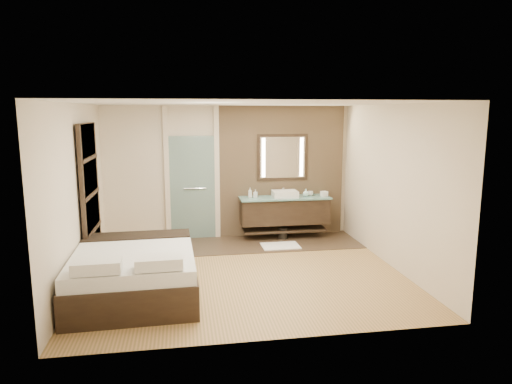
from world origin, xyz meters
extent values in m
plane|color=olive|center=(0.00, 0.00, 0.00)|extent=(5.00, 5.00, 0.00)
cube|color=#3D3021|center=(0.60, 1.60, 0.01)|extent=(3.80, 1.30, 0.01)
cube|color=#9E7D5A|center=(1.10, 2.21, 1.35)|extent=(2.60, 0.08, 2.70)
cube|color=black|center=(1.10, 1.92, 0.57)|extent=(1.80, 0.50, 0.50)
cube|color=black|center=(1.10, 1.92, 0.18)|extent=(1.71, 0.45, 0.04)
cube|color=#82C7BF|center=(1.10, 1.90, 0.85)|extent=(1.85, 0.55, 0.03)
cube|color=white|center=(1.10, 1.90, 0.93)|extent=(0.50, 0.38, 0.13)
cylinder|color=silver|center=(1.10, 2.09, 0.95)|extent=(0.03, 0.03, 0.18)
cylinder|color=silver|center=(1.10, 2.05, 1.03)|extent=(0.02, 0.10, 0.02)
cube|color=black|center=(1.10, 2.16, 1.65)|extent=(1.06, 0.03, 0.96)
cube|color=white|center=(1.10, 2.15, 1.65)|extent=(0.94, 0.01, 0.84)
cube|color=#FFE5BF|center=(0.70, 2.14, 1.65)|extent=(0.07, 0.01, 0.80)
cube|color=#FFE5BF|center=(1.50, 2.14, 1.65)|extent=(0.07, 0.01, 0.80)
cube|color=#A0CBC4|center=(-0.75, 2.20, 1.05)|extent=(0.90, 0.05, 2.10)
cylinder|color=silver|center=(-0.70, 2.15, 1.05)|extent=(0.45, 0.03, 0.03)
cube|color=beige|center=(-1.25, 2.21, 1.35)|extent=(0.10, 0.08, 2.70)
cube|color=beige|center=(-0.25, 2.21, 1.35)|extent=(0.10, 0.08, 2.70)
cube|color=black|center=(-2.43, 0.60, 1.20)|extent=(0.06, 1.20, 2.40)
cube|color=#F2EACB|center=(-2.41, 0.60, 0.37)|extent=(0.02, 1.06, 0.52)
cube|color=#F2EACB|center=(-2.41, 0.60, 0.96)|extent=(0.02, 1.06, 0.52)
cube|color=#F2EACB|center=(-2.41, 0.60, 1.54)|extent=(0.02, 1.06, 0.52)
cube|color=#F2EACB|center=(-2.41, 0.60, 2.13)|extent=(0.02, 1.06, 0.52)
cube|color=black|center=(-1.65, -0.65, 0.23)|extent=(1.74, 2.15, 0.46)
cube|color=silver|center=(-1.65, -0.65, 0.56)|extent=(1.69, 2.09, 0.19)
cube|color=black|center=(-1.67, 0.14, 0.65)|extent=(1.64, 0.52, 0.04)
cube|color=silver|center=(-1.99, -1.50, 0.74)|extent=(0.59, 0.33, 0.15)
cube|color=silver|center=(-1.26, -1.48, 0.74)|extent=(0.59, 0.33, 0.15)
cube|color=white|center=(0.89, 1.31, 0.02)|extent=(0.73, 0.51, 0.02)
cylinder|color=black|center=(1.05, 1.85, 0.12)|extent=(0.23, 0.23, 0.24)
cube|color=silver|center=(1.92, 1.87, 0.92)|extent=(0.14, 0.14, 0.10)
imported|color=silver|center=(0.39, 1.94, 0.97)|extent=(0.08, 0.09, 0.21)
imported|color=#B2B2B2|center=(0.50, 1.96, 0.95)|extent=(0.10, 0.10, 0.16)
imported|color=silver|center=(1.54, 1.90, 0.94)|extent=(0.14, 0.14, 0.16)
imported|color=silver|center=(1.65, 1.97, 0.91)|extent=(0.13, 0.13, 0.09)
camera|label=1|loc=(-0.95, -7.00, 2.57)|focal=32.00mm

